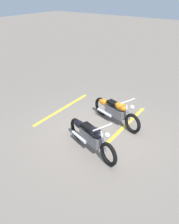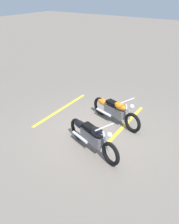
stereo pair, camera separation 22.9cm
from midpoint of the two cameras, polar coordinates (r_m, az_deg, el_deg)
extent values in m
plane|color=slate|center=(8.05, 0.96, -4.68)|extent=(60.00, 60.00, 0.00)
torus|color=black|center=(8.00, 9.16, -2.47)|extent=(0.67, 0.29, 0.67)
torus|color=black|center=(8.97, 1.84, 1.37)|extent=(0.67, 0.29, 0.67)
cube|color=#59595E|center=(8.46, 5.08, 0.19)|extent=(0.87, 0.45, 0.32)
ellipsoid|color=orange|center=(8.15, 6.48, 1.39)|extent=(0.58, 0.41, 0.24)
ellipsoid|color=orange|center=(8.77, 2.55, 2.34)|extent=(0.60, 0.39, 0.22)
cube|color=black|center=(8.41, 4.55, 2.20)|extent=(0.49, 0.35, 0.09)
cylinder|color=silver|center=(8.01, 8.10, -0.22)|extent=(0.27, 0.13, 0.56)
cylinder|color=silver|center=(7.85, 8.03, 2.65)|extent=(0.21, 0.61, 0.04)
sphere|color=silver|center=(7.79, 9.03, 1.23)|extent=(0.15, 0.15, 0.15)
cylinder|color=silver|center=(8.70, 2.55, -0.07)|extent=(0.70, 0.28, 0.09)
torus|color=black|center=(6.55, 3.93, -9.67)|extent=(0.67, 0.32, 0.67)
torus|color=black|center=(7.59, -3.68, -3.93)|extent=(0.67, 0.32, 0.67)
cube|color=#59595E|center=(7.03, -0.42, -5.85)|extent=(0.87, 0.48, 0.32)
ellipsoid|color=black|center=(6.69, 0.94, -4.73)|extent=(0.58, 0.43, 0.24)
ellipsoid|color=black|center=(7.36, -3.04, -2.97)|extent=(0.61, 0.41, 0.22)
cube|color=black|center=(6.97, -1.06, -3.46)|extent=(0.49, 0.37, 0.09)
cylinder|color=silver|center=(6.54, 2.70, -6.88)|extent=(0.27, 0.14, 0.56)
cylinder|color=silver|center=(6.34, 2.50, -3.52)|extent=(0.24, 0.60, 0.04)
sphere|color=silver|center=(6.29, 3.62, -5.37)|extent=(0.15, 0.15, 0.15)
cylinder|color=silver|center=(7.33, -3.16, -5.86)|extent=(0.69, 0.31, 0.09)
cube|color=yellow|center=(8.48, 7.46, -3.06)|extent=(0.29, 3.20, 0.01)
cube|color=yellow|center=(9.56, -7.28, 0.67)|extent=(0.29, 3.20, 0.01)
camera|label=1|loc=(0.11, 89.17, 0.43)|focal=39.23mm
camera|label=2|loc=(0.11, -90.83, -0.43)|focal=39.23mm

